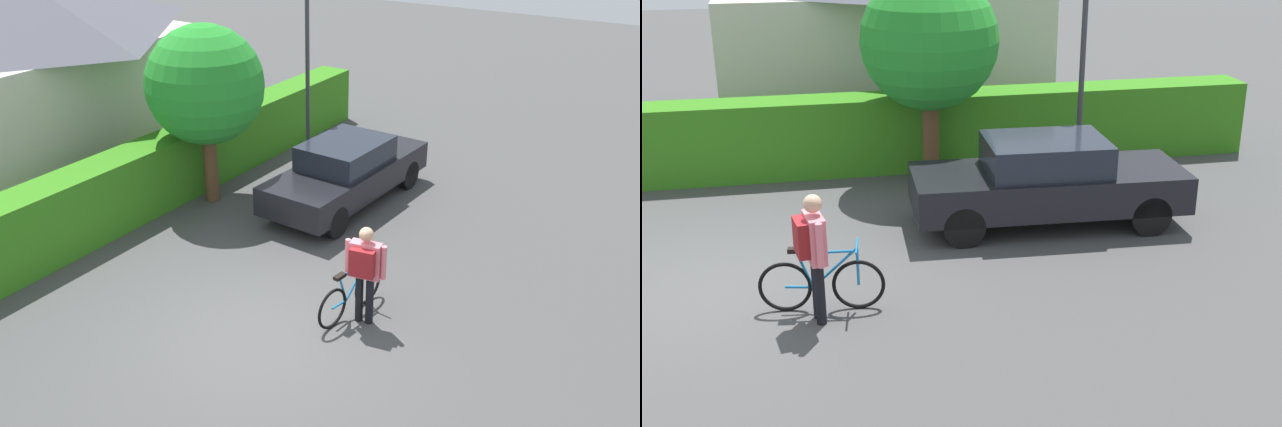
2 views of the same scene
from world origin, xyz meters
The scene contains 8 objects.
ground_plane centered at (0.00, 0.00, 0.00)m, with size 60.00×60.00×0.00m, color #434343.
hedge_row centered at (0.00, 4.83, 0.74)m, with size 20.54×0.90×1.47m, color #327A1A.
house_distant centered at (3.28, 9.12, 2.30)m, with size 7.64×5.15×4.50m.
parked_car_near centered at (5.11, 1.39, 0.75)m, with size 4.50×1.84×1.46m.
bicycle centered at (1.34, -0.92, 0.38)m, with size 1.64×0.50×0.92m.
person_rider centered at (1.25, -1.22, 1.05)m, with size 0.41×0.68×1.72m.
street_lamp centered at (6.25, 3.16, 2.84)m, with size 0.28×0.28×4.42m.
tree_kerbside centered at (3.63, 4.00, 2.62)m, with size 2.52×2.52×3.91m.
Camera 2 is at (1.16, -10.85, 5.18)m, focal length 46.67 mm.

